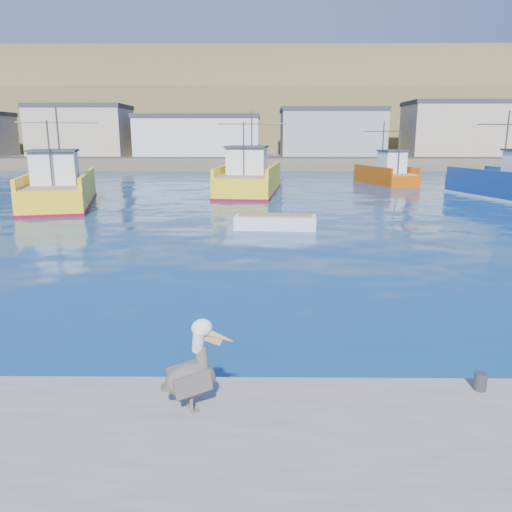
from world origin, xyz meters
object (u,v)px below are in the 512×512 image
Objects in this scene: trawler_yellow_a at (60,190)px; boat_orange at (387,173)px; trawler_yellow_b at (250,179)px; pelican at (193,372)px; skiff_mid at (275,223)px.

trawler_yellow_a is 30.38m from boat_orange.
trawler_yellow_b is at bearing -148.87° from boat_orange.
trawler_yellow_b is 1.50× the size of boat_orange.
trawler_yellow_a is 29.57m from pelican.
skiff_mid is at bearing -31.54° from trawler_yellow_a.
trawler_yellow_b reaches higher than trawler_yellow_a.
skiff_mid is 2.91× the size of pelican.
boat_orange is 44.66m from pelican.
trawler_yellow_b is 15.51m from boat_orange.
trawler_yellow_a reaches higher than pelican.
pelican reaches higher than skiff_mid.
boat_orange reaches higher than skiff_mid.
pelican is at bearing -95.56° from skiff_mid.
trawler_yellow_b is at bearing 95.74° from skiff_mid.
pelican is at bearing -90.13° from trawler_yellow_b.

